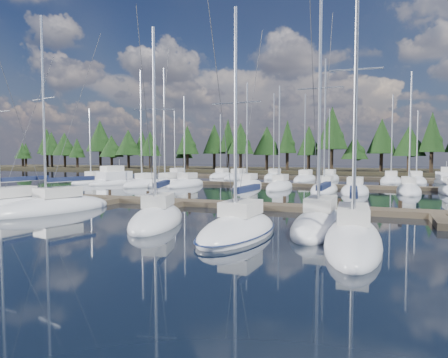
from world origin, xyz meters
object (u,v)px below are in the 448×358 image
at_px(front_sailboat_4, 238,230).
at_px(front_sailboat_5, 319,224).
at_px(main_dock, 180,203).
at_px(front_sailboat_3, 157,219).
at_px(front_sailboat_1, 7,207).
at_px(motor_yacht_left, 115,181).
at_px(front_sailboat_2, 53,208).
at_px(front_sailboat_6, 353,239).

distance_m(front_sailboat_4, front_sailboat_5, 4.76).
relative_size(main_dock, front_sailboat_3, 3.70).
relative_size(front_sailboat_1, front_sailboat_3, 1.07).
bearing_deg(main_dock, motor_yacht_left, 137.59).
bearing_deg(front_sailboat_1, front_sailboat_3, -3.52).
xyz_separation_m(front_sailboat_2, front_sailboat_4, (15.09, -3.24, -0.01)).
relative_size(front_sailboat_4, motor_yacht_left, 1.33).
height_order(front_sailboat_1, front_sailboat_2, front_sailboat_2).
bearing_deg(front_sailboat_4, front_sailboat_5, 42.95).
xyz_separation_m(front_sailboat_3, front_sailboat_4, (5.52, -1.49, -0.01)).
relative_size(main_dock, front_sailboat_6, 3.20).
relative_size(main_dock, front_sailboat_2, 3.08).
height_order(main_dock, front_sailboat_4, front_sailboat_4).
bearing_deg(main_dock, front_sailboat_1, -144.82).
bearing_deg(motor_yacht_left, front_sailboat_3, -49.19).
xyz_separation_m(front_sailboat_1, front_sailboat_2, (3.32, 0.96, 0.01)).
bearing_deg(front_sailboat_6, motor_yacht_left, 140.41).
xyz_separation_m(front_sailboat_1, front_sailboat_3, (12.89, -0.79, 0.01)).
distance_m(front_sailboat_1, front_sailboat_2, 3.46).
distance_m(front_sailboat_3, front_sailboat_5, 9.17).
bearing_deg(front_sailboat_1, front_sailboat_2, 16.07).
height_order(main_dock, front_sailboat_5, front_sailboat_5).
bearing_deg(motor_yacht_left, front_sailboat_4, -44.50).
bearing_deg(front_sailboat_4, front_sailboat_6, -1.20).
distance_m(main_dock, front_sailboat_3, 8.42).
bearing_deg(motor_yacht_left, front_sailboat_5, -37.64).
relative_size(front_sailboat_2, motor_yacht_left, 1.62).
bearing_deg(front_sailboat_3, front_sailboat_2, 169.63).
bearing_deg(front_sailboat_1, main_dock, 35.18).
bearing_deg(front_sailboat_5, main_dock, 152.03).
relative_size(front_sailboat_1, front_sailboat_6, 0.93).
bearing_deg(front_sailboat_2, front_sailboat_4, -12.11).
xyz_separation_m(front_sailboat_2, motor_yacht_left, (-12.91, 24.28, 0.18)).
distance_m(front_sailboat_4, front_sailboat_6, 5.41).
xyz_separation_m(front_sailboat_5, motor_yacht_left, (-31.48, 24.27, 0.18)).
relative_size(front_sailboat_4, front_sailboat_6, 0.85).
distance_m(front_sailboat_1, front_sailboat_5, 21.91).
xyz_separation_m(main_dock, front_sailboat_2, (-6.86, -6.22, 0.08)).
bearing_deg(front_sailboat_2, front_sailboat_5, 0.01).
bearing_deg(main_dock, front_sailboat_6, -35.07).
relative_size(front_sailboat_3, front_sailboat_6, 0.86).
xyz_separation_m(front_sailboat_4, motor_yacht_left, (-28.00, 27.51, 0.19)).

